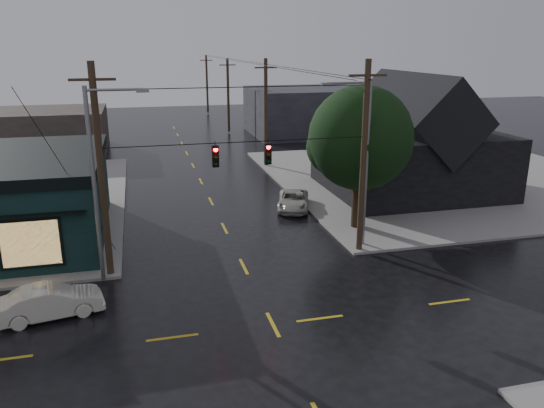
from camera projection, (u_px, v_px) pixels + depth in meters
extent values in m
plane|color=black|center=(273.00, 325.00, 21.34)|extent=(160.00, 160.00, 0.00)
cube|color=gray|center=(444.00, 177.00, 44.58)|extent=(28.00, 28.00, 0.15)
cube|color=black|center=(410.00, 161.00, 39.95)|extent=(12.00, 11.00, 4.50)
cylinder|color=black|center=(358.00, 194.00, 31.85)|extent=(0.70, 0.70, 4.05)
sphere|color=black|center=(361.00, 138.00, 30.87)|extent=(6.15, 6.15, 6.15)
cylinder|color=black|center=(240.00, 142.00, 25.54)|extent=(13.00, 0.04, 0.04)
cube|color=#302623|center=(45.00, 131.00, 54.51)|extent=(12.00, 10.00, 4.40)
cube|color=black|center=(308.00, 111.00, 66.04)|extent=(14.00, 12.00, 5.60)
imported|color=beige|center=(51.00, 302.00, 21.78)|extent=(4.33, 2.22, 1.36)
imported|color=#B1ADA3|center=(293.00, 200.00, 36.11)|extent=(3.26, 4.78, 1.22)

